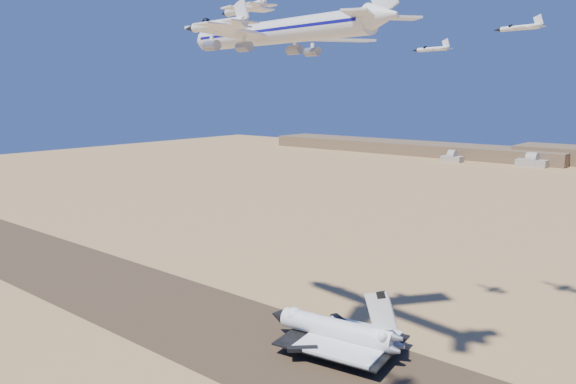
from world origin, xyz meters
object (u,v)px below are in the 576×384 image
Objects in this scene: crew_c at (341,358)px; chase_jet_c at (432,49)px; shuttle at (335,331)px; chase_jet_a at (244,8)px; crew_b at (337,361)px; chase_jet_b at (217,24)px; carrier_747 at (269,33)px; crew_a at (340,361)px; chase_jet_d at (519,28)px.

chase_jet_c is (6.58, 36.70, 88.93)m from crew_c.
shuttle is 23.14× the size of crew_c.
chase_jet_c is (-6.58, 88.85, -1.80)m from chase_jet_a.
crew_c is (-0.34, 2.25, 0.13)m from crew_b.
chase_jet_a is 89.11m from chase_jet_c.
chase_jet_b reaches higher than crew_c.
crew_b is at bearing 29.88° from carrier_747.
crew_a reaches higher than crew_b.
crew_c is at bearing -102.09° from chase_jet_d.
chase_jet_a reaches higher than crew_b.
carrier_747 is 42.08× the size of crew_a.
crew_b is 113.12m from chase_jet_b.
chase_jet_d reaches higher than crew_a.
chase_jet_b is (45.37, -62.04, -6.48)m from carrier_747.
chase_jet_c is at bearing -16.17° from crew_b.
carrier_747 reaches higher than chase_jet_b.
chase_jet_a is (31.79, -42.69, -1.08)m from carrier_747.
chase_jet_d is at bearing 47.64° from shuttle.
crew_c is 0.14× the size of chase_jet_c.
shuttle is 8.90m from crew_c.
chase_jet_b is (26.74, -71.50, 85.33)m from crew_c.
chase_jet_d is (20.36, 16.33, 6.27)m from chase_jet_c.
chase_jet_d is (45.57, 62.48, 3.39)m from carrier_747.
shuttle reaches higher than crew_b.
shuttle is at bearing 34.53° from crew_a.
crew_a is (19.66, 7.54, -91.82)m from carrier_747.
shuttle is 89.16m from carrier_747.
shuttle is 10.70m from crew_a.
crew_c is (5.58, -4.99, -4.81)m from shuttle.
chase_jet_b is at bearing -75.25° from chase_jet_d.
carrier_747 reaches higher than crew_c.
crew_a is 97.11m from chase_jet_c.
chase_jet_d reaches higher than crew_c.
shuttle is 2.74× the size of chase_jet_a.
chase_jet_a is 1.16× the size of chase_jet_c.
chase_jet_a is at bearing 163.69° from crew_c.
chase_jet_c reaches higher than crew_a.
crew_b is 97.40m from chase_jet_c.
carrier_747 is (-13.05, -14.45, 87.00)m from shuttle.
chase_jet_b is at bearing -67.24° from chase_jet_c.
chase_jet_b is at bearing -75.36° from shuttle.
carrier_747 is 94.20m from crew_a.
crew_b is at bearing -100.85° from chase_jet_d.
crew_a is at bearing -100.40° from chase_jet_d.
chase_jet_b is at bearing 170.04° from crew_c.
chase_jet_d reaches higher than chase_jet_b.
chase_jet_c is at bearing 60.76° from shuttle.
chase_jet_a is at bearing -44.25° from carrier_747.
chase_jet_b is 1.04× the size of chase_jet_c.
shuttle is at bearing 125.42° from chase_jet_a.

